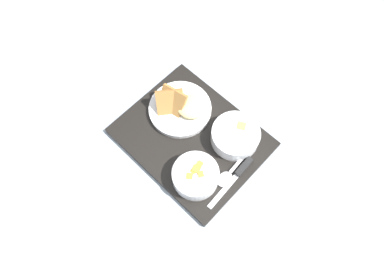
{
  "coord_description": "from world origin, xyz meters",
  "views": [
    {
      "loc": [
        -0.28,
        0.29,
        0.93
      ],
      "look_at": [
        0.0,
        0.0,
        0.05
      ],
      "focal_mm": 32.0,
      "sensor_mm": 36.0,
      "label": 1
    }
  ],
  "objects_px": {
    "knife": "(240,172)",
    "spoon": "(232,171)",
    "bowl_soup": "(235,135)",
    "plate_main": "(181,107)",
    "bowl_salad": "(196,175)"
  },
  "relations": [
    {
      "from": "bowl_soup",
      "to": "knife",
      "type": "height_order",
      "value": "bowl_soup"
    },
    {
      "from": "bowl_soup",
      "to": "plate_main",
      "type": "relative_size",
      "value": 0.73
    },
    {
      "from": "bowl_salad",
      "to": "knife",
      "type": "height_order",
      "value": "bowl_salad"
    },
    {
      "from": "bowl_soup",
      "to": "spoon",
      "type": "xyz_separation_m",
      "value": [
        -0.06,
        0.08,
        -0.02
      ]
    },
    {
      "from": "bowl_soup",
      "to": "spoon",
      "type": "height_order",
      "value": "bowl_soup"
    },
    {
      "from": "plate_main",
      "to": "spoon",
      "type": "height_order",
      "value": "plate_main"
    },
    {
      "from": "bowl_soup",
      "to": "spoon",
      "type": "distance_m",
      "value": 0.1
    },
    {
      "from": "knife",
      "to": "spoon",
      "type": "bearing_deg",
      "value": -59.3
    },
    {
      "from": "knife",
      "to": "bowl_salad",
      "type": "bearing_deg",
      "value": -40.8
    },
    {
      "from": "bowl_soup",
      "to": "plate_main",
      "type": "distance_m",
      "value": 0.18
    },
    {
      "from": "bowl_soup",
      "to": "bowl_salad",
      "type": "bearing_deg",
      "value": 90.7
    },
    {
      "from": "plate_main",
      "to": "knife",
      "type": "height_order",
      "value": "plate_main"
    },
    {
      "from": "bowl_salad",
      "to": "knife",
      "type": "xyz_separation_m",
      "value": [
        -0.08,
        -0.1,
        -0.02
      ]
    },
    {
      "from": "knife",
      "to": "spoon",
      "type": "relative_size",
      "value": 1.1
    },
    {
      "from": "bowl_soup",
      "to": "knife",
      "type": "distance_m",
      "value": 0.1
    }
  ]
}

